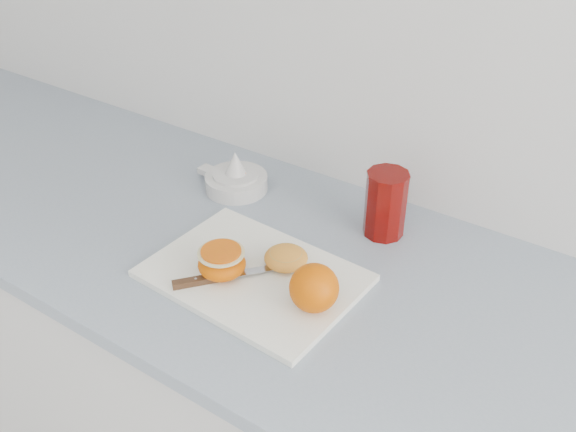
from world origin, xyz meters
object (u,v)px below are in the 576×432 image
at_px(counter, 298,428).
at_px(cutting_board, 254,276).
at_px(half_orange, 222,263).
at_px(citrus_juicer, 236,179).
at_px(red_tumbler, 385,206).

xyz_separation_m(counter, cutting_board, (-0.05, -0.07, 0.45)).
bearing_deg(half_orange, cutting_board, 37.88).
distance_m(half_orange, citrus_juicer, 0.30).
xyz_separation_m(half_orange, citrus_juicer, (-0.17, 0.25, -0.01)).
relative_size(half_orange, red_tumbler, 0.63).
height_order(cutting_board, red_tumbler, red_tumbler).
distance_m(counter, red_tumbler, 0.54).
bearing_deg(red_tumbler, counter, -112.73).
bearing_deg(half_orange, citrus_juicer, 123.72).
height_order(counter, cutting_board, cutting_board).
distance_m(cutting_board, red_tumbler, 0.28).
xyz_separation_m(cutting_board, citrus_juicer, (-0.21, 0.22, 0.02)).
xyz_separation_m(cutting_board, red_tumbler, (0.12, 0.25, 0.05)).
height_order(counter, half_orange, half_orange).
bearing_deg(counter, red_tumbler, 67.27).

